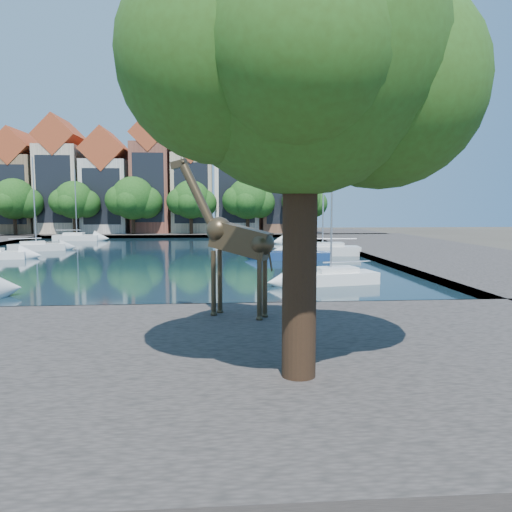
{
  "coord_description": "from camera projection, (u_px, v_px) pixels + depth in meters",
  "views": [
    {
      "loc": [
        5.61,
        -20.3,
        4.51
      ],
      "look_at": [
        7.12,
        -0.99,
        2.54
      ],
      "focal_mm": 35.0,
      "sensor_mm": 36.0,
      "label": 1
    }
  ],
  "objects": [
    {
      "name": "far_tree_mid_west",
      "position": [
        134.0,
        200.0,
        69.24
      ],
      "size": [
        7.8,
        6.0,
        8.0
      ],
      "color": "#332114",
      "rests_on": "far_quay"
    },
    {
      "name": "sailboat_left_d",
      "position": [
        36.0,
        246.0,
        48.64
      ],
      "size": [
        5.45,
        3.64,
        9.05
      ],
      "color": "silver",
      "rests_on": "water_basin"
    },
    {
      "name": "sailboat_right_d",
      "position": [
        297.0,
        239.0,
        58.47
      ],
      "size": [
        4.74,
        2.86,
        6.83
      ],
      "color": "silver",
      "rests_on": "water_basin"
    },
    {
      "name": "townhouse_center",
      "position": [
        152.0,
        179.0,
        74.53
      ],
      "size": [
        5.44,
        9.18,
        16.93
      ],
      "color": "brown",
      "rests_on": "far_quay"
    },
    {
      "name": "townhouse_east_end",
      "position": [
        278.0,
        188.0,
        76.14
      ],
      "size": [
        5.44,
        9.18,
        14.43
      ],
      "color": "brown",
      "rests_on": "far_quay"
    },
    {
      "name": "ground",
      "position": [
        79.0,
        317.0,
        20.16
      ],
      "size": [
        160.0,
        160.0,
        0.0
      ],
      "primitive_type": "plane",
      "color": "#38332B",
      "rests_on": "ground"
    },
    {
      "name": "giraffe_statue",
      "position": [
        232.0,
        239.0,
        17.92
      ],
      "size": [
        3.73,
        2.21,
        5.72
      ],
      "color": "#3D301E",
      "rests_on": "near_quay"
    },
    {
      "name": "townhouse_east_mid",
      "position": [
        236.0,
        181.0,
        75.53
      ],
      "size": [
        6.43,
        9.18,
        16.65
      ],
      "color": "beige",
      "rests_on": "far_quay"
    },
    {
      "name": "far_quay",
      "position": [
        180.0,
        233.0,
        75.67
      ],
      "size": [
        60.0,
        16.0,
        0.5
      ],
      "primitive_type": "cube",
      "color": "#433D3A",
      "rests_on": "ground"
    },
    {
      "name": "water_basin",
      "position": [
        153.0,
        256.0,
        43.96
      ],
      "size": [
        38.0,
        50.0,
        0.08
      ],
      "primitive_type": "cube",
      "color": "black",
      "rests_on": "ground"
    },
    {
      "name": "far_tree_mid_east",
      "position": [
        192.0,
        201.0,
        69.88
      ],
      "size": [
        7.02,
        5.4,
        7.52
      ],
      "color": "#332114",
      "rests_on": "far_quay"
    },
    {
      "name": "townhouse_west_end",
      "position": [
        21.0,
        186.0,
        73.15
      ],
      "size": [
        5.44,
        9.18,
        14.93
      ],
      "color": "#806345",
      "rests_on": "far_quay"
    },
    {
      "name": "plane_tree",
      "position": [
        306.0,
        62.0,
        11.04
      ],
      "size": [
        8.32,
        6.4,
        10.62
      ],
      "color": "#332114",
      "rests_on": "near_quay"
    },
    {
      "name": "far_tree_far_west",
      "position": [
        15.0,
        200.0,
        68.0
      ],
      "size": [
        7.28,
        5.6,
        7.68
      ],
      "color": "#332114",
      "rests_on": "far_quay"
    },
    {
      "name": "sailboat_right_b",
      "position": [
        295.0,
        253.0,
        40.9
      ],
      "size": [
        6.06,
        2.87,
        9.74
      ],
      "color": "navy",
      "rests_on": "water_basin"
    },
    {
      "name": "townhouse_west_inner",
      "position": [
        108.0,
        186.0,
        74.12
      ],
      "size": [
        6.43,
        9.18,
        15.15
      ],
      "color": "beige",
      "rests_on": "far_quay"
    },
    {
      "name": "sailboat_right_c",
      "position": [
        323.0,
        248.0,
        44.44
      ],
      "size": [
        6.59,
        2.72,
        10.1
      ],
      "color": "silver",
      "rests_on": "water_basin"
    },
    {
      "name": "far_tree_east",
      "position": [
        248.0,
        200.0,
        70.49
      ],
      "size": [
        7.54,
        5.8,
        7.84
      ],
      "color": "#332114",
      "rests_on": "far_quay"
    },
    {
      "name": "far_tree_far_east",
      "position": [
        304.0,
        201.0,
        71.13
      ],
      "size": [
        6.76,
        5.2,
        7.36
      ],
      "color": "#332114",
      "rests_on": "far_quay"
    },
    {
      "name": "townhouse_west_mid",
      "position": [
        63.0,
        180.0,
        73.53
      ],
      "size": [
        5.94,
        9.18,
        16.79
      ],
      "color": "#C4B196",
      "rests_on": "far_quay"
    },
    {
      "name": "townhouse_east_inner",
      "position": [
        192.0,
        184.0,
        75.06
      ],
      "size": [
        5.94,
        9.18,
        15.79
      ],
      "color": "tan",
      "rests_on": "far_quay"
    },
    {
      "name": "sailboat_right_a",
      "position": [
        331.0,
        275.0,
        28.13
      ],
      "size": [
        5.47,
        2.82,
        9.3
      ],
      "color": "silver",
      "rests_on": "water_basin"
    },
    {
      "name": "near_quay",
      "position": [
        6.0,
        367.0,
        13.19
      ],
      "size": [
        50.0,
        14.0,
        0.5
      ],
      "primitive_type": "cube",
      "color": "#433D3A",
      "rests_on": "ground"
    },
    {
      "name": "right_quay",
      "position": [
        428.0,
        252.0,
        45.88
      ],
      "size": [
        14.0,
        52.0,
        0.5
      ],
      "primitive_type": "cube",
      "color": "#433D3A",
      "rests_on": "ground"
    },
    {
      "name": "sailboat_left_e",
      "position": [
        77.0,
        236.0,
        62.8
      ],
      "size": [
        5.63,
        2.17,
        8.89
      ],
      "color": "silver",
      "rests_on": "water_basin"
    },
    {
      "name": "far_tree_west",
      "position": [
        75.0,
        201.0,
        68.64
      ],
      "size": [
        6.76,
        5.2,
        7.36
      ],
      "color": "#332114",
      "rests_on": "far_quay"
    }
  ]
}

